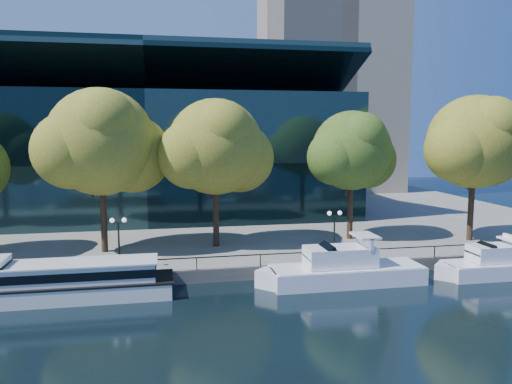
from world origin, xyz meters
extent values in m
plane|color=black|center=(0.00, 0.00, 0.00)|extent=(160.00, 160.00, 0.00)
cube|color=slate|center=(0.00, 36.50, 0.50)|extent=(90.00, 67.00, 1.00)
cube|color=#47443F|center=(0.00, 3.05, 0.50)|extent=(90.00, 0.25, 1.00)
cube|color=black|center=(0.00, 3.25, 1.95)|extent=(88.20, 0.08, 0.08)
cube|color=black|center=(0.00, 3.25, 1.45)|extent=(0.07, 0.07, 0.90)
cube|color=black|center=(-4.00, 32.00, 8.00)|extent=(50.00, 24.00, 16.00)
cube|color=black|center=(-4.00, 28.00, 17.50)|extent=(50.00, 17.14, 7.86)
cube|color=tan|center=(28.00, 55.00, 32.50)|extent=(22.00, 22.00, 65.00)
cube|color=silver|center=(-9.40, 1.17, 0.58)|extent=(14.85, 3.61, 1.17)
cube|color=black|center=(-9.40, 1.17, 1.19)|extent=(15.14, 3.68, 0.13)
cube|color=silver|center=(-8.87, 1.17, 1.86)|extent=(11.58, 2.96, 1.27)
cube|color=black|center=(-8.87, 1.17, 1.91)|extent=(11.73, 3.03, 0.58)
cube|color=silver|center=(-8.87, 1.17, 2.54)|extent=(11.88, 3.10, 0.11)
cube|color=white|center=(11.25, 0.77, 0.67)|extent=(11.71, 3.35, 1.34)
cube|color=white|center=(5.39, 0.77, 0.67)|extent=(2.56, 2.56, 1.34)
cube|color=white|center=(11.25, 0.77, 1.36)|extent=(11.48, 3.28, 0.09)
cube|color=white|center=(10.66, 0.77, 2.17)|extent=(5.27, 2.51, 1.45)
cube|color=black|center=(9.14, 0.77, 2.29)|extent=(2.31, 2.41, 1.83)
cube|color=white|center=(12.65, 0.77, 3.23)|extent=(0.28, 2.61, 0.89)
cube|color=white|center=(12.65, 0.77, 3.68)|extent=(1.56, 2.61, 0.17)
cube|color=white|center=(23.95, 0.24, 0.60)|extent=(8.99, 2.80, 1.20)
cube|color=white|center=(19.45, 0.24, 0.60)|extent=(2.20, 2.20, 1.20)
cube|color=white|center=(23.95, 0.24, 1.22)|extent=(8.81, 2.74, 0.08)
cube|color=white|center=(23.50, 0.24, 1.95)|extent=(4.04, 2.10, 1.30)
cube|color=black|center=(22.33, 0.24, 2.05)|extent=(1.83, 2.01, 1.51)
cylinder|color=black|center=(-7.54, 10.63, 4.87)|extent=(0.56, 0.56, 7.74)
cylinder|color=black|center=(-7.04, 10.83, 7.91)|extent=(1.22, 1.85, 3.87)
cylinder|color=black|center=(-7.94, 10.33, 7.63)|extent=(1.12, 1.27, 3.46)
sphere|color=olive|center=(-7.54, 10.63, 10.67)|extent=(9.28, 9.28, 9.28)
sphere|color=olive|center=(-4.99, 12.02, 9.51)|extent=(6.96, 6.96, 6.96)
sphere|color=olive|center=(-9.86, 9.70, 9.97)|extent=(6.49, 6.49, 6.49)
sphere|color=olive|center=(-7.08, 8.77, 12.29)|extent=(5.57, 5.57, 5.57)
cylinder|color=black|center=(2.38, 10.89, 4.67)|extent=(0.56, 0.56, 7.33)
cylinder|color=black|center=(2.88, 11.09, 7.55)|extent=(1.17, 1.77, 3.67)
cylinder|color=black|center=(1.98, 10.59, 7.29)|extent=(1.08, 1.22, 3.28)
sphere|color=olive|center=(2.38, 10.89, 10.17)|extent=(8.70, 8.70, 8.70)
sphere|color=olive|center=(4.78, 12.19, 9.08)|extent=(6.53, 6.53, 6.53)
sphere|color=olive|center=(0.21, 10.01, 9.52)|extent=(6.09, 6.09, 6.09)
sphere|color=olive|center=(2.82, 9.14, 11.69)|extent=(5.22, 5.22, 5.22)
cylinder|color=black|center=(15.72, 11.61, 4.48)|extent=(0.56, 0.56, 6.96)
cylinder|color=black|center=(16.22, 11.81, 7.22)|extent=(1.13, 1.70, 3.49)
cylinder|color=black|center=(15.32, 11.31, 6.97)|extent=(1.04, 1.17, 3.12)
sphere|color=#345019|center=(15.72, 11.61, 9.70)|extent=(7.71, 7.71, 7.71)
sphere|color=#345019|center=(17.84, 12.77, 8.74)|extent=(5.78, 5.78, 5.78)
sphere|color=#345019|center=(13.79, 10.84, 9.13)|extent=(5.39, 5.39, 5.39)
sphere|color=#345019|center=(16.10, 10.07, 11.05)|extent=(4.62, 4.62, 4.62)
cylinder|color=black|center=(26.97, 8.73, 4.82)|extent=(0.56, 0.56, 7.64)
cylinder|color=black|center=(27.47, 8.93, 7.82)|extent=(1.21, 1.83, 3.82)
cylinder|color=black|center=(26.57, 8.43, 7.55)|extent=(1.11, 1.26, 3.42)
sphere|color=olive|center=(26.97, 8.73, 10.55)|extent=(8.90, 8.90, 8.90)
sphere|color=olive|center=(29.42, 10.07, 9.44)|extent=(6.68, 6.68, 6.68)
sphere|color=olive|center=(24.75, 7.84, 9.88)|extent=(6.23, 6.23, 6.23)
sphere|color=olive|center=(27.42, 6.95, 12.11)|extent=(5.34, 5.34, 5.34)
cylinder|color=black|center=(-5.82, 4.50, 2.80)|extent=(0.14, 0.14, 3.60)
cube|color=black|center=(-5.82, 4.50, 4.65)|extent=(0.90, 0.06, 0.06)
sphere|color=white|center=(-6.27, 4.50, 4.85)|extent=(0.36, 0.36, 0.36)
sphere|color=white|center=(-5.37, 4.50, 4.85)|extent=(0.36, 0.36, 0.36)
cylinder|color=black|center=(11.53, 4.50, 2.80)|extent=(0.14, 0.14, 3.60)
cube|color=black|center=(11.53, 4.50, 4.65)|extent=(0.90, 0.06, 0.06)
sphere|color=white|center=(11.08, 4.50, 4.85)|extent=(0.36, 0.36, 0.36)
sphere|color=white|center=(11.98, 4.50, 4.85)|extent=(0.36, 0.36, 0.36)
camera|label=1|loc=(-2.59, -34.23, 11.66)|focal=35.00mm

